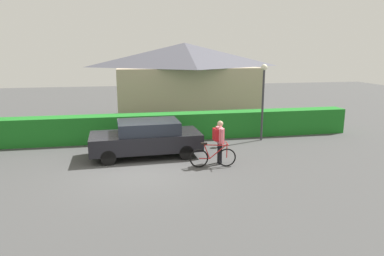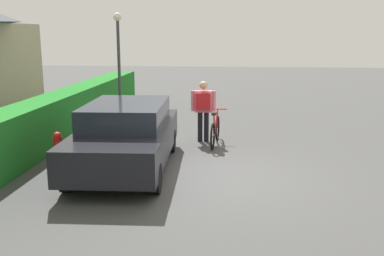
{
  "view_description": "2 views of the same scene",
  "coord_description": "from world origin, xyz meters",
  "px_view_note": "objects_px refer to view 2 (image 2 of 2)",
  "views": [
    {
      "loc": [
        -0.33,
        -11.77,
        4.18
      ],
      "look_at": [
        2.11,
        1.24,
        1.19
      ],
      "focal_mm": 32.65,
      "sensor_mm": 36.0,
      "label": 1
    },
    {
      "loc": [
        -8.77,
        -0.52,
        2.9
      ],
      "look_at": [
        1.2,
        0.43,
        0.75
      ],
      "focal_mm": 41.7,
      "sensor_mm": 36.0,
      "label": 2
    }
  ],
  "objects_px": {
    "person_rider": "(203,106)",
    "fire_hydrant": "(58,150)",
    "parked_car_near": "(126,135)",
    "bicycle": "(215,131)",
    "street_lamp": "(119,50)"
  },
  "relations": [
    {
      "from": "bicycle",
      "to": "street_lamp",
      "type": "distance_m",
      "value": 5.02
    },
    {
      "from": "person_rider",
      "to": "fire_hydrant",
      "type": "bearing_deg",
      "value": 132.38
    },
    {
      "from": "fire_hydrant",
      "to": "person_rider",
      "type": "bearing_deg",
      "value": -47.62
    },
    {
      "from": "fire_hydrant",
      "to": "bicycle",
      "type": "bearing_deg",
      "value": -54.05
    },
    {
      "from": "person_rider",
      "to": "street_lamp",
      "type": "xyz_separation_m",
      "value": [
        2.87,
        3.01,
        1.35
      ]
    },
    {
      "from": "parked_car_near",
      "to": "person_rider",
      "type": "bearing_deg",
      "value": -29.7
    },
    {
      "from": "bicycle",
      "to": "person_rider",
      "type": "height_order",
      "value": "person_rider"
    },
    {
      "from": "parked_car_near",
      "to": "fire_hydrant",
      "type": "bearing_deg",
      "value": 94.48
    },
    {
      "from": "street_lamp",
      "to": "fire_hydrant",
      "type": "distance_m",
      "value": 5.9
    },
    {
      "from": "street_lamp",
      "to": "bicycle",
      "type": "bearing_deg",
      "value": -133.51
    },
    {
      "from": "person_rider",
      "to": "bicycle",
      "type": "bearing_deg",
      "value": -132.27
    },
    {
      "from": "street_lamp",
      "to": "fire_hydrant",
      "type": "height_order",
      "value": "street_lamp"
    },
    {
      "from": "person_rider",
      "to": "fire_hydrant",
      "type": "relative_size",
      "value": 2.02
    },
    {
      "from": "parked_car_near",
      "to": "person_rider",
      "type": "distance_m",
      "value": 2.99
    },
    {
      "from": "parked_car_near",
      "to": "fire_hydrant",
      "type": "relative_size",
      "value": 5.43
    }
  ]
}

